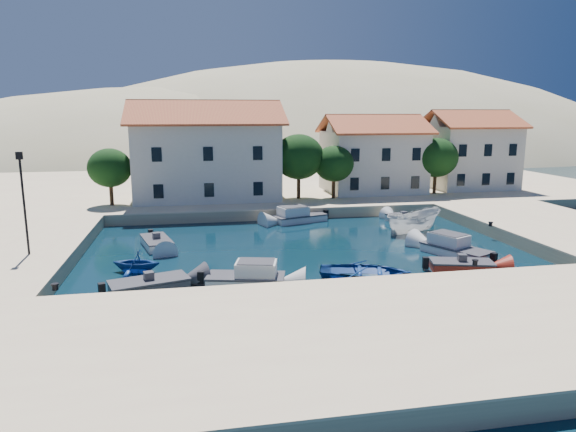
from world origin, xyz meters
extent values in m
plane|color=black|center=(0.00, 0.00, 0.00)|extent=(400.00, 400.00, 0.00)
cube|color=#D3B591|center=(0.00, -6.00, 0.50)|extent=(52.00, 12.00, 1.00)
cube|color=#D3B591|center=(20.50, 10.00, 0.50)|extent=(11.00, 20.00, 1.00)
cube|color=#D3B591|center=(-19.00, 10.00, 0.50)|extent=(8.00, 20.00, 1.00)
cube|color=#D3B591|center=(2.00, 38.00, 0.50)|extent=(80.00, 36.00, 1.00)
ellipsoid|color=tan|center=(-10.00, 110.00, -20.00)|extent=(198.00, 126.00, 72.00)
ellipsoid|color=tan|center=(35.00, 130.00, -25.00)|extent=(220.00, 176.00, 99.00)
cube|color=beige|center=(-6.00, 28.00, 4.75)|extent=(14.00, 9.00, 7.50)
pyramid|color=#A03724|center=(-6.00, 28.00, 9.60)|extent=(14.70, 9.45, 2.20)
cube|color=beige|center=(12.00, 29.00, 4.25)|extent=(10.00, 8.00, 6.50)
pyramid|color=#A03724|center=(12.00, 29.00, 8.40)|extent=(10.50, 8.40, 1.80)
cube|color=beige|center=(24.00, 30.00, 4.50)|extent=(9.00, 8.00, 7.00)
pyramid|color=#A03724|center=(24.00, 30.00, 8.90)|extent=(9.45, 8.40, 1.80)
cylinder|color=#382314|center=(-15.00, 25.00, 2.25)|extent=(0.36, 0.36, 2.50)
ellipsoid|color=black|center=(-15.00, 25.00, 4.50)|extent=(4.00, 4.00, 3.60)
cylinder|color=#382314|center=(3.00, 25.50, 2.50)|extent=(0.36, 0.36, 3.00)
ellipsoid|color=black|center=(3.00, 25.50, 5.20)|extent=(5.00, 5.00, 4.50)
cylinder|color=#382314|center=(6.50, 25.00, 2.25)|extent=(0.36, 0.36, 2.50)
ellipsoid|color=black|center=(6.50, 25.00, 4.50)|extent=(4.00, 4.00, 3.60)
cylinder|color=#382314|center=(18.00, 26.00, 2.38)|extent=(0.36, 0.36, 2.75)
ellipsoid|color=black|center=(18.00, 26.00, 4.85)|extent=(4.60, 4.60, 4.14)
cylinder|color=black|center=(-17.50, 8.00, 4.00)|extent=(0.14, 0.14, 6.00)
cube|color=black|center=(-17.50, 8.00, 7.00)|extent=(0.35, 0.25, 0.45)
cylinder|color=black|center=(-14.30, 0.80, 1.15)|extent=(0.36, 0.36, 0.30)
cylinder|color=black|center=(8.00, 0.80, 1.15)|extent=(0.36, 0.36, 0.30)
cylinder|color=black|center=(14.70, 10.00, 1.15)|extent=(0.36, 0.36, 0.30)
cube|color=#39383E|center=(-10.05, 2.80, 0.25)|extent=(4.42, 2.93, 0.90)
cube|color=#39383E|center=(-10.05, 2.80, 0.58)|extent=(4.52, 3.00, 0.10)
cube|color=#39383E|center=(-10.05, 2.80, 0.80)|extent=(0.63, 0.63, 0.50)
cube|color=silver|center=(-4.83, 2.59, 0.25)|extent=(4.50, 2.75, 0.90)
cube|color=#39383E|center=(-4.83, 2.59, 0.58)|extent=(4.60, 2.80, 0.10)
cube|color=silver|center=(-4.83, 2.59, 0.95)|extent=(2.52, 2.01, 0.90)
imported|color=navy|center=(2.12, 2.54, 0.00)|extent=(6.15, 5.18, 1.09)
cube|color=maroon|center=(8.41, 2.93, 0.25)|extent=(3.91, 2.51, 0.90)
cube|color=#39383E|center=(8.41, 2.93, 0.58)|extent=(4.00, 2.56, 0.10)
cube|color=#39383E|center=(8.41, 2.93, 0.80)|extent=(0.61, 0.61, 0.50)
cube|color=silver|center=(9.78, 6.11, 0.25)|extent=(3.69, 4.97, 0.90)
cube|color=#39383E|center=(9.78, 6.11, 0.58)|extent=(3.77, 5.08, 0.10)
cube|color=silver|center=(9.78, 6.11, 0.95)|extent=(2.50, 2.89, 0.90)
imported|color=silver|center=(9.85, 13.09, 0.00)|extent=(5.67, 3.54, 2.05)
cube|color=silver|center=(10.51, 16.61, 0.25)|extent=(2.25, 3.64, 0.90)
cube|color=#39383E|center=(10.51, 16.61, 0.58)|extent=(2.30, 3.72, 0.10)
cube|color=#39383E|center=(10.51, 16.61, 0.80)|extent=(0.59, 0.59, 0.50)
imported|color=navy|center=(-11.07, 6.42, 0.00)|extent=(3.42, 3.15, 1.51)
cube|color=silver|center=(-10.23, 12.31, 0.25)|extent=(2.61, 4.17, 0.90)
cube|color=#39383E|center=(-10.23, 12.31, 0.58)|extent=(2.67, 4.27, 0.10)
cube|color=#39383E|center=(-10.23, 12.31, 0.80)|extent=(0.61, 0.61, 0.50)
cube|color=silver|center=(1.73, 19.00, 0.25)|extent=(5.02, 3.31, 0.90)
cube|color=#39383E|center=(1.73, 19.00, 0.58)|extent=(5.14, 3.38, 0.10)
cube|color=silver|center=(1.73, 19.00, 0.95)|extent=(2.85, 2.35, 0.90)
camera|label=1|loc=(-7.60, -24.63, 9.42)|focal=32.00mm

